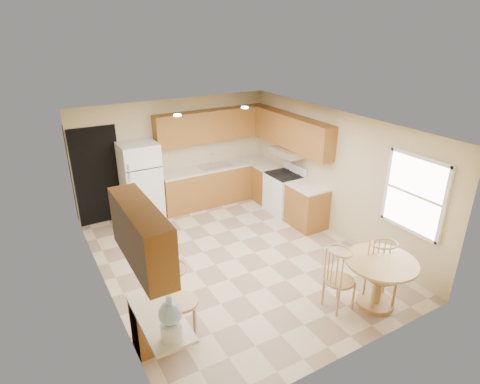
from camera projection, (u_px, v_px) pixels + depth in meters
floor at (235, 259)px, 7.38m from camera, size 5.50×5.50×0.00m
ceiling at (235, 125)px, 6.40m from camera, size 4.50×5.50×0.02m
wall_back at (176, 154)px, 9.08m from camera, size 4.50×0.02×2.50m
wall_front at (350, 278)px, 4.70m from camera, size 4.50×0.02×2.50m
wall_left at (101, 227)px, 5.86m from camera, size 0.02×5.50×2.50m
wall_right at (334, 174)px, 7.93m from camera, size 0.02×5.50×2.50m
doorway at (98, 176)px, 8.34m from camera, size 0.90×0.02×2.10m
base_cab_back at (217, 185)px, 9.56m from camera, size 2.75×0.60×0.87m
counter_back at (216, 167)px, 9.39m from camera, size 2.75×0.63×0.04m
base_cab_right_a at (268, 184)px, 9.59m from camera, size 0.60×0.59×0.87m
counter_right_a at (269, 166)px, 9.41m from camera, size 0.63×0.59×0.04m
base_cab_right_b at (307, 207)px, 8.43m from camera, size 0.60×0.80×0.87m
counter_right_b at (308, 187)px, 8.25m from camera, size 0.63×0.80×0.04m
upper_cab_back at (213, 125)px, 9.12m from camera, size 2.75×0.33×0.70m
upper_cab_right at (292, 132)px, 8.58m from camera, size 0.33×2.42×0.70m
upper_cab_left at (141, 235)px, 4.42m from camera, size 0.33×1.40×0.70m
sink at (216, 166)px, 9.37m from camera, size 0.78×0.44×0.01m
range_hood at (289, 152)px, 8.68m from camera, size 0.50×0.76×0.14m
desk_pedestal at (152, 324)px, 5.27m from camera, size 0.48×0.42×0.72m
desk_top at (160, 317)px, 4.81m from camera, size 0.50×1.20×0.04m
window at (415, 194)px, 6.34m from camera, size 0.06×1.12×1.30m
can_light_a at (177, 115)px, 7.13m from camera, size 0.14×0.14×0.02m
can_light_b at (245, 108)px, 7.78m from camera, size 0.14×0.14×0.02m
refrigerator at (141, 183)px, 8.52m from camera, size 0.77×0.74×1.74m
stove at (284, 193)px, 9.02m from camera, size 0.65×0.76×1.09m
dining_table at (379, 276)px, 5.99m from camera, size 1.06×1.06×0.78m
chair_table_a at (345, 276)px, 5.82m from camera, size 0.44×0.57×1.00m
chair_table_b at (388, 272)px, 5.89m from camera, size 0.45×0.50×1.02m
chair_desk at (184, 298)px, 5.34m from camera, size 0.46×0.59×1.04m
water_crock at (171, 320)px, 4.37m from camera, size 0.26×0.26×0.55m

